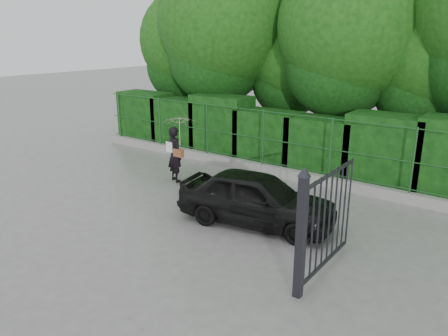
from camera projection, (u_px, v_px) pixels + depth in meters
The scene contains 8 objects.
ground at pixel (157, 213), 11.14m from camera, with size 80.00×80.00×0.00m, color gray.
kerb at pixel (252, 166), 14.57m from camera, with size 14.00×0.25×0.30m, color #9E9E99.
fence at pixel (258, 137), 14.13m from camera, with size 14.13×0.06×1.80m.
hedge at pixel (270, 135), 15.03m from camera, with size 14.20×1.20×2.26m.
trees at pixel (333, 27), 15.11m from camera, with size 17.10×6.15×8.08m.
gate at pixel (313, 224), 7.63m from camera, with size 0.22×2.33×2.36m.
woman at pixel (178, 139), 13.17m from camera, with size 1.00×0.99×2.03m.
car at pixel (256, 198), 10.37m from camera, with size 1.52×3.79×1.29m, color black.
Camera 1 is at (7.47, -7.30, 4.37)m, focal length 35.00 mm.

